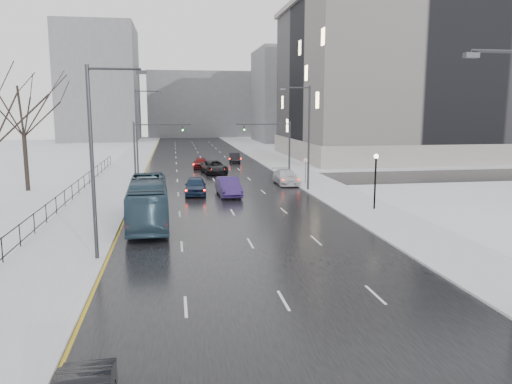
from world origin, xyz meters
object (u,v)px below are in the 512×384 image
bus (148,202)px  mast_signal_left (145,145)px  sedan_center_far (200,163)px  tree_park_e (28,192)px  sedan_center_near (195,186)px  streetlight_r_mid (307,133)px  streetlight_l_far (139,129)px  sedan_right_distant (235,158)px  streetlight_l_near (96,154)px  sedan_right_near (228,187)px  lamppost_r_mid (376,173)px  no_uturn_sign (306,163)px  sedan_right_cross (214,167)px  sedan_right_far (286,177)px  mast_signal_right (280,143)px

bus → mast_signal_left: bearing=91.6°
bus → sedan_center_far: bearing=78.8°
tree_park_e → sedan_center_near: size_ratio=2.85×
bus → sedan_center_near: bus is taller
tree_park_e → mast_signal_left: size_ratio=2.08×
streetlight_r_mid → streetlight_l_far: 20.27m
sedan_right_distant → streetlight_l_near: bearing=-101.2°
sedan_center_near → sedan_right_near: bearing=-20.4°
lamppost_r_mid → mast_signal_left: size_ratio=0.66×
no_uturn_sign → streetlight_l_near: bearing=-125.9°
streetlight_l_near → sedan_right_cross: bearing=75.9°
tree_park_e → sedan_right_far: (25.40, 0.44, 0.80)m
streetlight_l_far → sedan_right_far: 17.79m
sedan_right_near → sedan_right_distant: sedan_right_near is taller
mast_signal_left → sedan_right_distant: size_ratio=1.54×
sedan_center_near → no_uturn_sign: bearing=23.8°
streetlight_l_near → no_uturn_sign: streetlight_l_near is taller
sedan_right_distant → sedan_right_near: bearing=-94.0°
tree_park_e → sedan_right_near: 19.57m
tree_park_e → sedan_right_far: tree_park_e is taller
mast_signal_left → sedan_right_near: 12.86m
mast_signal_left → no_uturn_sign: bearing=-13.6°
mast_signal_right → sedan_center_far: bearing=124.0°
sedan_right_near → streetlight_l_near: bearing=-118.3°
streetlight_r_mid → lamppost_r_mid: size_ratio=2.34×
streetlight_r_mid → sedan_right_cross: size_ratio=1.78×
streetlight_l_far → sedan_right_far: streetlight_l_far is taller
streetlight_r_mid → lamppost_r_mid: bearing=-74.2°
sedan_right_cross → sedan_center_far: 5.92m
streetlight_l_far → sedan_right_distant: streetlight_l_far is taller
streetlight_r_mid → sedan_right_far: streetlight_r_mid is taller
tree_park_e → sedan_center_far: size_ratio=3.12×
sedan_right_far → sedan_right_distant: 22.32m
tree_park_e → sedan_center_far: (17.33, 16.18, 0.78)m
sedan_center_far → sedan_center_near: bearing=-89.4°
streetlight_l_far → sedan_center_near: size_ratio=2.11×
mast_signal_right → sedan_right_cross: bearing=136.8°
no_uturn_sign → sedan_center_far: (-10.07, 16.18, -1.52)m
sedan_center_near → lamppost_r_mid: bearing=-32.6°
sedan_center_far → lamppost_r_mid: bearing=-63.6°
streetlight_r_mid → no_uturn_sign: bearing=75.5°
mast_signal_left → sedan_right_near: size_ratio=1.25×
sedan_right_cross → sedan_center_far: sedan_right_cross is taller
streetlight_l_far → sedan_right_near: size_ratio=1.93×
streetlight_l_far → sedan_right_far: size_ratio=1.90×
lamppost_r_mid → no_uturn_sign: (-1.80, 14.00, -0.64)m
mast_signal_right → sedan_right_far: size_ratio=1.24×
sedan_right_cross → sedan_right_far: bearing=-63.0°
streetlight_l_near → mast_signal_right: streetlight_l_near is taller
streetlight_r_mid → tree_park_e: bearing=171.4°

